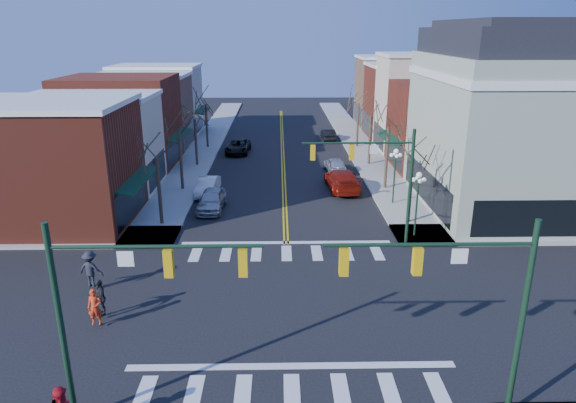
{
  "coord_description": "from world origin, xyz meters",
  "views": [
    {
      "loc": [
        -0.44,
        -21.73,
        12.62
      ],
      "look_at": [
        0.11,
        7.53,
        2.8
      ],
      "focal_mm": 32.0,
      "sensor_mm": 36.0,
      "label": 1
    }
  ],
  "objects_px": {
    "car_left_near": "(212,200)",
    "pedestrian_dark_a": "(101,297)",
    "car_left_mid": "(207,186)",
    "lamppost_corner": "(418,193)",
    "car_left_far": "(238,146)",
    "victorian_corner": "(516,118)",
    "car_right_near": "(342,180)",
    "car_right_mid": "(335,165)",
    "car_right_far": "(328,134)",
    "pedestrian_red_a": "(95,307)",
    "pedestrian_dark_b": "(91,269)",
    "lamppost_midblock": "(395,167)"
  },
  "relations": [
    {
      "from": "pedestrian_dark_a",
      "to": "car_right_far",
      "type": "bearing_deg",
      "value": 126.88
    },
    {
      "from": "car_right_far",
      "to": "car_left_mid",
      "type": "bearing_deg",
      "value": 58.84
    },
    {
      "from": "pedestrian_red_a",
      "to": "car_right_near",
      "type": "bearing_deg",
      "value": 51.67
    },
    {
      "from": "car_right_mid",
      "to": "car_right_far",
      "type": "height_order",
      "value": "car_right_mid"
    },
    {
      "from": "car_left_mid",
      "to": "car_right_mid",
      "type": "xyz_separation_m",
      "value": [
        10.98,
        6.55,
        0.03
      ]
    },
    {
      "from": "victorian_corner",
      "to": "lamppost_midblock",
      "type": "bearing_deg",
      "value": 176.55
    },
    {
      "from": "car_left_near",
      "to": "pedestrian_red_a",
      "type": "distance_m",
      "value": 16.0
    },
    {
      "from": "lamppost_corner",
      "to": "pedestrian_red_a",
      "type": "bearing_deg",
      "value": -148.94
    },
    {
      "from": "pedestrian_red_a",
      "to": "pedestrian_dark_a",
      "type": "relative_size",
      "value": 0.97
    },
    {
      "from": "car_left_near",
      "to": "pedestrian_red_a",
      "type": "bearing_deg",
      "value": -98.99
    },
    {
      "from": "car_right_mid",
      "to": "lamppost_midblock",
      "type": "bearing_deg",
      "value": 104.62
    },
    {
      "from": "lamppost_midblock",
      "to": "car_left_mid",
      "type": "distance_m",
      "value": 14.82
    },
    {
      "from": "lamppost_corner",
      "to": "car_left_mid",
      "type": "xyz_separation_m",
      "value": [
        -14.38,
        9.28,
        -2.28
      ]
    },
    {
      "from": "pedestrian_red_a",
      "to": "pedestrian_dark_a",
      "type": "height_order",
      "value": "pedestrian_dark_a"
    },
    {
      "from": "car_right_mid",
      "to": "pedestrian_red_a",
      "type": "bearing_deg",
      "value": 57.29
    },
    {
      "from": "car_right_mid",
      "to": "victorian_corner",
      "type": "bearing_deg",
      "value": 134.56
    },
    {
      "from": "car_left_mid",
      "to": "pedestrian_dark_b",
      "type": "xyz_separation_m",
      "value": [
        -3.82,
        -15.81,
        0.44
      ]
    },
    {
      "from": "car_left_far",
      "to": "car_right_near",
      "type": "height_order",
      "value": "car_right_near"
    },
    {
      "from": "victorian_corner",
      "to": "pedestrian_dark_a",
      "type": "relative_size",
      "value": 8.08
    },
    {
      "from": "lamppost_midblock",
      "to": "car_right_far",
      "type": "bearing_deg",
      "value": 96.3
    },
    {
      "from": "lamppost_corner",
      "to": "pedestrian_dark_b",
      "type": "height_order",
      "value": "lamppost_corner"
    },
    {
      "from": "lamppost_corner",
      "to": "car_right_mid",
      "type": "relative_size",
      "value": 1.04
    },
    {
      "from": "car_left_near",
      "to": "pedestrian_dark_a",
      "type": "relative_size",
      "value": 2.53
    },
    {
      "from": "car_left_near",
      "to": "car_right_near",
      "type": "xyz_separation_m",
      "value": [
        10.19,
        4.84,
        0.09
      ]
    },
    {
      "from": "car_right_mid",
      "to": "lamppost_corner",
      "type": "bearing_deg",
      "value": 96.72
    },
    {
      "from": "victorian_corner",
      "to": "pedestrian_dark_a",
      "type": "bearing_deg",
      "value": -148.68
    },
    {
      "from": "car_left_near",
      "to": "pedestrian_dark_b",
      "type": "relative_size",
      "value": 2.3
    },
    {
      "from": "lamppost_midblock",
      "to": "car_left_far",
      "type": "distance_m",
      "value": 21.89
    },
    {
      "from": "car_left_near",
      "to": "car_left_far",
      "type": "height_order",
      "value": "car_left_near"
    },
    {
      "from": "pedestrian_red_a",
      "to": "car_right_far",
      "type": "bearing_deg",
      "value": 65.7
    },
    {
      "from": "victorian_corner",
      "to": "lamppost_corner",
      "type": "relative_size",
      "value": 3.29
    },
    {
      "from": "car_left_near",
      "to": "lamppost_midblock",
      "type": "bearing_deg",
      "value": 6.52
    },
    {
      "from": "lamppost_corner",
      "to": "lamppost_midblock",
      "type": "xyz_separation_m",
      "value": [
        0.0,
        6.5,
        0.0
      ]
    },
    {
      "from": "car_right_far",
      "to": "victorian_corner",
      "type": "bearing_deg",
      "value": 111.55
    },
    {
      "from": "car_right_near",
      "to": "car_left_far",
      "type": "bearing_deg",
      "value": -58.38
    },
    {
      "from": "car_left_near",
      "to": "car_left_far",
      "type": "relative_size",
      "value": 0.88
    },
    {
      "from": "lamppost_corner",
      "to": "car_left_mid",
      "type": "height_order",
      "value": "lamppost_corner"
    },
    {
      "from": "car_right_mid",
      "to": "pedestrian_dark_a",
      "type": "xyz_separation_m",
      "value": [
        -13.41,
        -25.11,
        0.33
      ]
    },
    {
      "from": "car_right_far",
      "to": "pedestrian_dark_a",
      "type": "bearing_deg",
      "value": 68.06
    },
    {
      "from": "pedestrian_dark_b",
      "to": "lamppost_midblock",
      "type": "bearing_deg",
      "value": -134.51
    },
    {
      "from": "victorian_corner",
      "to": "lamppost_corner",
      "type": "distance_m",
      "value": 10.89
    },
    {
      "from": "car_left_mid",
      "to": "lamppost_corner",
      "type": "bearing_deg",
      "value": -27.95
    },
    {
      "from": "car_left_near",
      "to": "car_left_mid",
      "type": "relative_size",
      "value": 1.08
    },
    {
      "from": "lamppost_midblock",
      "to": "pedestrian_dark_a",
      "type": "bearing_deg",
      "value": -136.82
    },
    {
      "from": "car_left_near",
      "to": "car_right_far",
      "type": "xyz_separation_m",
      "value": [
        10.92,
        25.09,
        -0.09
      ]
    },
    {
      "from": "victorian_corner",
      "to": "car_right_near",
      "type": "relative_size",
      "value": 2.43
    },
    {
      "from": "victorian_corner",
      "to": "car_left_near",
      "type": "height_order",
      "value": "victorian_corner"
    },
    {
      "from": "car_left_far",
      "to": "pedestrian_dark_a",
      "type": "xyz_separation_m",
      "value": [
        -3.81,
        -33.24,
        0.32
      ]
    },
    {
      "from": "victorian_corner",
      "to": "lamppost_midblock",
      "type": "distance_m",
      "value": 9.1
    },
    {
      "from": "car_left_far",
      "to": "pedestrian_red_a",
      "type": "height_order",
      "value": "pedestrian_red_a"
    }
  ]
}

